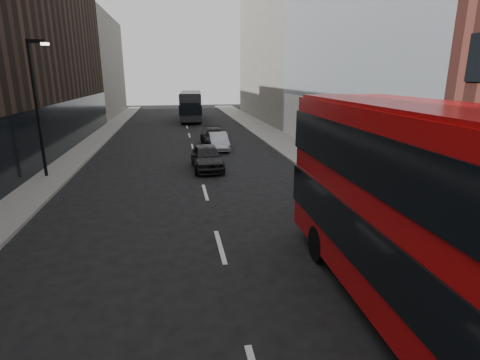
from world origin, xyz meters
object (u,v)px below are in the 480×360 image
car_b (218,141)px  car_c (214,137)px  grey_bus (191,105)px  street_lamp (37,100)px  car_a (207,157)px  red_bus (453,222)px

car_b → car_c: (-0.12, 1.73, 0.05)m
grey_bus → street_lamp: bearing=-105.5°
street_lamp → car_a: street_lamp is taller
street_lamp → grey_bus: size_ratio=0.64×
red_bus → car_c: bearing=96.9°
car_a → car_b: size_ratio=1.12×
red_bus → car_b: 22.01m
car_c → street_lamp: bearing=-142.2°
car_a → car_b: (1.38, 5.92, -0.10)m
street_lamp → car_c: 13.44m
grey_bus → car_c: size_ratio=2.30×
red_bus → grey_bus: red_bus is taller
car_a → street_lamp: bearing=-177.1°
grey_bus → car_c: 17.96m
street_lamp → red_bus: 19.55m
car_a → car_b: bearing=75.5°
car_a → car_b: car_a is taller
red_bus → car_a: red_bus is taller
car_b → car_c: car_c is taller
grey_bus → car_a: grey_bus is taller
car_a → car_c: bearing=79.3°
street_lamp → grey_bus: (9.02, 26.20, -2.32)m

